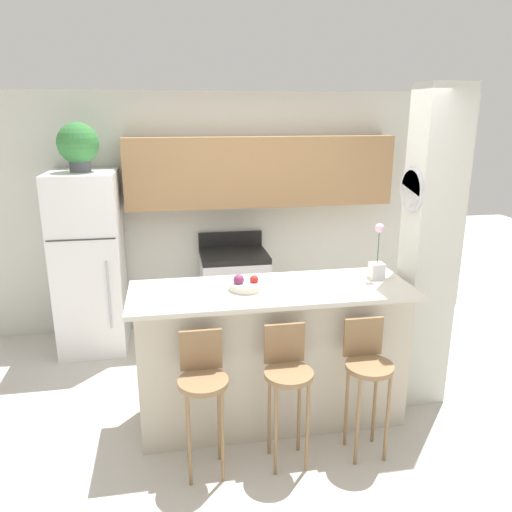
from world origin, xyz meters
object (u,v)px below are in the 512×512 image
at_px(stove_range, 234,292).
at_px(potted_plant_on_fridge, 78,145).
at_px(bar_stool_mid, 287,376).
at_px(fruit_bowl, 246,285).
at_px(refrigerator, 90,263).
at_px(bar_stool_left, 203,384).
at_px(orchid_vase, 377,262).
at_px(bar_stool_right, 367,369).

distance_m(stove_range, potted_plant_on_fridge, 2.15).
relative_size(stove_range, bar_stool_mid, 1.09).
xyz_separation_m(stove_range, fruit_bowl, (-0.12, -1.62, 0.66)).
xyz_separation_m(refrigerator, bar_stool_left, (0.96, -2.08, -0.25)).
bearing_deg(bar_stool_mid, fruit_bowl, 110.24).
height_order(bar_stool_left, fruit_bowl, fruit_bowl).
bearing_deg(stove_range, orchid_vase, -59.29).
bearing_deg(orchid_vase, fruit_bowl, -176.24).
bearing_deg(refrigerator, bar_stool_mid, -53.66).
distance_m(stove_range, orchid_vase, 1.96).
bearing_deg(fruit_bowl, bar_stool_left, -125.21).
distance_m(stove_range, fruit_bowl, 1.75).
relative_size(bar_stool_right, potted_plant_on_fridge, 2.13).
bearing_deg(stove_range, potted_plant_on_fridge, -177.38).
bearing_deg(stove_range, bar_stool_left, -102.95).
height_order(stove_range, potted_plant_on_fridge, potted_plant_on_fridge).
bearing_deg(bar_stool_mid, orchid_vase, 34.88).
xyz_separation_m(refrigerator, orchid_vase, (2.38, -1.48, 0.32)).
relative_size(bar_stool_left, bar_stool_right, 1.00).
bearing_deg(bar_stool_right, bar_stool_left, 180.00).
height_order(refrigerator, bar_stool_left, refrigerator).
xyz_separation_m(bar_stool_right, potted_plant_on_fridge, (-2.09, 2.08, 1.40)).
distance_m(bar_stool_mid, orchid_vase, 1.18).
height_order(refrigerator, bar_stool_mid, refrigerator).
xyz_separation_m(stove_range, orchid_vase, (0.92, -1.55, 0.76)).
bearing_deg(bar_stool_left, potted_plant_on_fridge, 114.91).
bearing_deg(bar_stool_mid, bar_stool_right, 0.00).
xyz_separation_m(refrigerator, bar_stool_right, (2.09, -2.08, -0.25)).
bearing_deg(refrigerator, stove_range, 2.63).
height_order(refrigerator, fruit_bowl, refrigerator).
bearing_deg(bar_stool_left, bar_stool_mid, 0.00).
bearing_deg(orchid_vase, bar_stool_mid, -145.12).
relative_size(bar_stool_right, fruit_bowl, 3.82).
bearing_deg(bar_stool_left, refrigerator, 114.91).
bearing_deg(potted_plant_on_fridge, orchid_vase, -31.96).
bearing_deg(potted_plant_on_fridge, bar_stool_right, -44.80).
relative_size(bar_stool_right, orchid_vase, 2.22).
distance_m(bar_stool_left, bar_stool_mid, 0.56).
distance_m(bar_stool_right, potted_plant_on_fridge, 3.26).
distance_m(bar_stool_mid, potted_plant_on_fridge, 2.93).
bearing_deg(bar_stool_right, stove_range, 106.47).
bearing_deg(refrigerator, potted_plant_on_fridge, 114.90).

